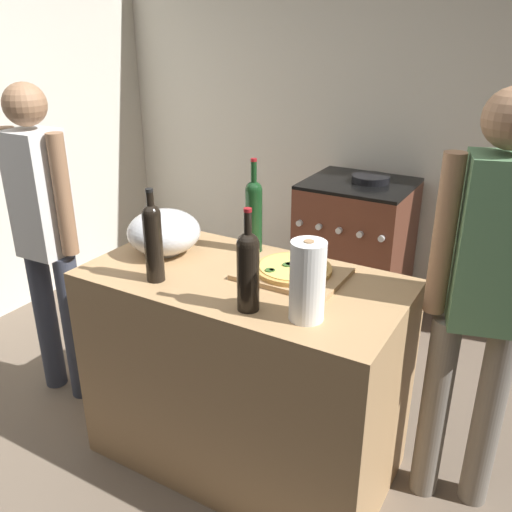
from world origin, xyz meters
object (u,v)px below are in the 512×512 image
at_px(person_in_red, 483,291).
at_px(wine_bottle_dark, 153,239).
at_px(pizza, 293,268).
at_px(wine_bottle_green, 248,268).
at_px(wine_bottle_amber, 254,213).
at_px(mixing_bowl, 164,232).
at_px(stove, 354,251).
at_px(person_in_stripes, 45,231).
at_px(paper_towel_roll, 307,281).

bearing_deg(person_in_red, wine_bottle_dark, -159.14).
height_order(pizza, wine_bottle_green, wine_bottle_green).
bearing_deg(wine_bottle_amber, wine_bottle_dark, -111.77).
bearing_deg(wine_bottle_amber, wine_bottle_green, -61.89).
bearing_deg(wine_bottle_dark, wine_bottle_green, -3.03).
bearing_deg(mixing_bowl, pizza, 6.46).
bearing_deg(stove, pizza, -80.67).
bearing_deg(stove, wine_bottle_green, -82.89).
xyz_separation_m(stove, person_in_stripes, (-1.01, -1.49, 0.44)).
xyz_separation_m(wine_bottle_amber, wine_bottle_dark, (-0.18, -0.44, -0.00)).
relative_size(mixing_bowl, wine_bottle_dark, 0.85).
height_order(mixing_bowl, wine_bottle_dark, wine_bottle_dark).
relative_size(pizza, mixing_bowl, 0.97).
height_order(mixing_bowl, stove, mixing_bowl).
relative_size(paper_towel_roll, wine_bottle_dark, 0.77).
relative_size(stove, person_in_stripes, 0.61).
height_order(wine_bottle_green, wine_bottle_dark, wine_bottle_green).
bearing_deg(paper_towel_roll, mixing_bowl, 164.44).
xyz_separation_m(wine_bottle_amber, stove, (0.04, 1.20, -0.60)).
height_order(paper_towel_roll, stove, paper_towel_roll).
height_order(pizza, stove, stove).
relative_size(wine_bottle_amber, stove, 0.42).
relative_size(wine_bottle_dark, person_in_stripes, 0.23).
xyz_separation_m(wine_bottle_green, stove, (-0.21, 1.66, -0.59)).
distance_m(mixing_bowl, person_in_stripes, 0.66).
relative_size(mixing_bowl, wine_bottle_green, 0.84).
height_order(stove, person_in_stripes, person_in_stripes).
distance_m(wine_bottle_amber, person_in_red, 0.95).
bearing_deg(paper_towel_roll, person_in_stripes, 174.84).
height_order(pizza, person_in_stripes, person_in_stripes).
xyz_separation_m(mixing_bowl, person_in_red, (1.25, 0.19, -0.05)).
bearing_deg(pizza, person_in_red, 10.68).
relative_size(pizza, person_in_red, 0.18).
bearing_deg(mixing_bowl, wine_bottle_amber, 33.62).
bearing_deg(wine_bottle_amber, person_in_stripes, -162.95).
xyz_separation_m(stove, person_in_red, (0.90, -1.22, 0.48)).
bearing_deg(mixing_bowl, stove, 75.73).
bearing_deg(pizza, wine_bottle_dark, -145.88).
bearing_deg(wine_bottle_amber, mixing_bowl, -146.38).
bearing_deg(paper_towel_roll, wine_bottle_green, -168.51).
relative_size(paper_towel_roll, person_in_red, 0.17).
bearing_deg(pizza, stove, 99.33).
bearing_deg(paper_towel_roll, pizza, 123.87).
bearing_deg(wine_bottle_green, person_in_red, 32.98).
distance_m(pizza, person_in_red, 0.69).
xyz_separation_m(mixing_bowl, wine_bottle_dark, (0.14, -0.23, 0.07)).
bearing_deg(wine_bottle_amber, person_in_red, -1.10).
xyz_separation_m(paper_towel_roll, stove, (-0.41, 1.62, -0.57)).
relative_size(mixing_bowl, paper_towel_roll, 1.11).
relative_size(stove, person_in_red, 0.58).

